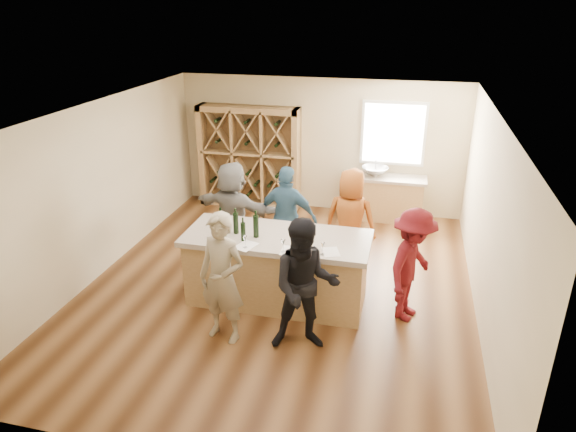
% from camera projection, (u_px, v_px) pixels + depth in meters
% --- Properties ---
extents(floor, '(6.00, 7.00, 0.10)m').
position_uv_depth(floor, '(279.00, 289.00, 8.27)').
color(floor, brown).
rests_on(floor, ground).
extents(ceiling, '(6.00, 7.00, 0.10)m').
position_uv_depth(ceiling, '(278.00, 108.00, 7.13)').
color(ceiling, white).
rests_on(ceiling, ground).
extents(wall_back, '(6.00, 0.10, 2.80)m').
position_uv_depth(wall_back, '(320.00, 145.00, 10.88)').
color(wall_back, beige).
rests_on(wall_back, ground).
extents(wall_front, '(6.00, 0.10, 2.80)m').
position_uv_depth(wall_front, '(177.00, 350.00, 4.52)').
color(wall_front, beige).
rests_on(wall_front, ground).
extents(wall_left, '(0.10, 7.00, 2.80)m').
position_uv_depth(wall_left, '(98.00, 189.00, 8.36)').
color(wall_left, beige).
rests_on(wall_left, ground).
extents(wall_right, '(0.10, 7.00, 2.80)m').
position_uv_depth(wall_right, '(493.00, 224.00, 7.04)').
color(wall_right, beige).
rests_on(wall_right, ground).
extents(window_frame, '(1.30, 0.06, 1.30)m').
position_uv_depth(window_frame, '(393.00, 134.00, 10.34)').
color(window_frame, white).
rests_on(window_frame, wall_back).
extents(window_pane, '(1.18, 0.01, 1.18)m').
position_uv_depth(window_pane, '(393.00, 134.00, 10.31)').
color(window_pane, white).
rests_on(window_pane, wall_back).
extents(wine_rack, '(2.20, 0.45, 2.20)m').
position_uv_depth(wine_rack, '(249.00, 157.00, 11.07)').
color(wine_rack, '#A37F4E').
rests_on(wine_rack, floor).
extents(back_counter_base, '(1.60, 0.58, 0.86)m').
position_uv_depth(back_counter_base, '(383.00, 199.00, 10.64)').
color(back_counter_base, '#A37F4E').
rests_on(back_counter_base, floor).
extents(back_counter_top, '(1.70, 0.62, 0.06)m').
position_uv_depth(back_counter_top, '(384.00, 178.00, 10.46)').
color(back_counter_top, '#A89A89').
rests_on(back_counter_top, back_counter_base).
extents(sink, '(0.54, 0.54, 0.19)m').
position_uv_depth(sink, '(375.00, 171.00, 10.46)').
color(sink, silver).
rests_on(sink, back_counter_top).
extents(faucet, '(0.02, 0.02, 0.30)m').
position_uv_depth(faucet, '(376.00, 166.00, 10.59)').
color(faucet, silver).
rests_on(faucet, back_counter_top).
extents(tasting_counter_base, '(2.60, 1.00, 1.00)m').
position_uv_depth(tasting_counter_base, '(277.00, 271.00, 7.69)').
color(tasting_counter_base, '#A37F4E').
rests_on(tasting_counter_base, floor).
extents(tasting_counter_top, '(2.72, 1.12, 0.08)m').
position_uv_depth(tasting_counter_top, '(277.00, 238.00, 7.48)').
color(tasting_counter_top, '#A89A89').
rests_on(tasting_counter_top, tasting_counter_base).
extents(wine_bottle_a, '(0.10, 0.10, 0.32)m').
position_uv_depth(wine_bottle_a, '(221.00, 223.00, 7.48)').
color(wine_bottle_a, black).
rests_on(wine_bottle_a, tasting_counter_top).
extents(wine_bottle_b, '(0.09, 0.09, 0.30)m').
position_uv_depth(wine_bottle_b, '(223.00, 227.00, 7.36)').
color(wine_bottle_b, black).
rests_on(wine_bottle_b, tasting_counter_top).
extents(wine_bottle_c, '(0.09, 0.09, 0.32)m').
position_uv_depth(wine_bottle_c, '(236.00, 223.00, 7.48)').
color(wine_bottle_c, black).
rests_on(wine_bottle_c, tasting_counter_top).
extents(wine_bottle_d, '(0.08, 0.08, 0.27)m').
position_uv_depth(wine_bottle_d, '(243.00, 232.00, 7.26)').
color(wine_bottle_d, black).
rests_on(wine_bottle_d, tasting_counter_top).
extents(wine_bottle_e, '(0.10, 0.10, 0.33)m').
position_uv_depth(wine_bottle_e, '(256.00, 226.00, 7.36)').
color(wine_bottle_e, black).
rests_on(wine_bottle_e, tasting_counter_top).
extents(wine_glass_a, '(0.08, 0.08, 0.17)m').
position_uv_depth(wine_glass_a, '(245.00, 242.00, 7.07)').
color(wine_glass_a, white).
rests_on(wine_glass_a, tasting_counter_top).
extents(wine_glass_b, '(0.09, 0.09, 0.18)m').
position_uv_depth(wine_glass_b, '(283.00, 246.00, 6.95)').
color(wine_glass_b, white).
rests_on(wine_glass_b, tasting_counter_top).
extents(wine_glass_c, '(0.08, 0.08, 0.17)m').
position_uv_depth(wine_glass_c, '(322.00, 249.00, 6.88)').
color(wine_glass_c, white).
rests_on(wine_glass_c, tasting_counter_top).
extents(wine_glass_d, '(0.08, 0.08, 0.18)m').
position_uv_depth(wine_glass_d, '(308.00, 238.00, 7.18)').
color(wine_glass_d, white).
rests_on(wine_glass_d, tasting_counter_top).
extents(tasting_menu_a, '(0.33, 0.38, 0.00)m').
position_uv_depth(tasting_menu_a, '(246.00, 246.00, 7.15)').
color(tasting_menu_a, white).
rests_on(tasting_menu_a, tasting_counter_top).
extents(tasting_menu_b, '(0.24, 0.32, 0.00)m').
position_uv_depth(tasting_menu_b, '(289.00, 251.00, 7.01)').
color(tasting_menu_b, white).
rests_on(tasting_menu_b, tasting_counter_top).
extents(tasting_menu_c, '(0.30, 0.35, 0.00)m').
position_uv_depth(tasting_menu_c, '(331.00, 252.00, 6.98)').
color(tasting_menu_c, white).
rests_on(tasting_menu_c, tasting_counter_top).
extents(person_near_left, '(0.75, 0.61, 1.81)m').
position_uv_depth(person_near_left, '(222.00, 278.00, 6.67)').
color(person_near_left, gray).
rests_on(person_near_left, floor).
extents(person_near_right, '(0.97, 0.69, 1.81)m').
position_uv_depth(person_near_right, '(305.00, 286.00, 6.49)').
color(person_near_right, black).
rests_on(person_near_right, floor).
extents(person_server, '(0.85, 1.19, 1.67)m').
position_uv_depth(person_server, '(412.00, 265.00, 7.14)').
color(person_server, '#590F14').
rests_on(person_server, floor).
extents(person_far_mid, '(1.09, 0.65, 1.77)m').
position_uv_depth(person_far_mid, '(287.00, 218.00, 8.57)').
color(person_far_mid, '#335972').
rests_on(person_far_mid, floor).
extents(person_far_right, '(0.92, 0.66, 1.77)m').
position_uv_depth(person_far_right, '(350.00, 221.00, 8.46)').
color(person_far_right, '#994C19').
rests_on(person_far_right, floor).
extents(person_far_left, '(1.73, 0.96, 1.77)m').
position_uv_depth(person_far_left, '(233.00, 211.00, 8.82)').
color(person_far_left, slate).
rests_on(person_far_left, floor).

